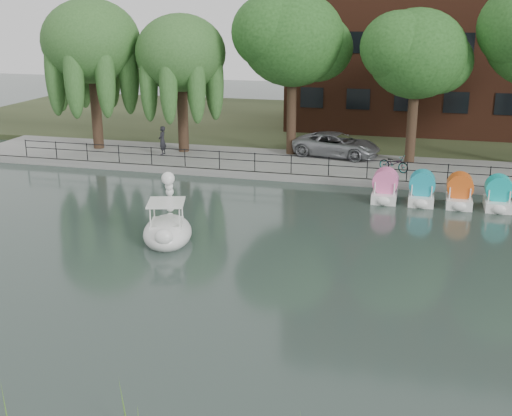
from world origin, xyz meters
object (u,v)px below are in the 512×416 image
at_px(pedestrian, 162,138).
at_px(swan_boat, 167,227).
at_px(minivan, 337,143).
at_px(bicycle, 394,162).

distance_m(pedestrian, swan_boat, 13.87).
xyz_separation_m(minivan, swan_boat, (-4.62, -14.89, -0.65)).
relative_size(minivan, swan_boat, 1.69).
height_order(pedestrian, swan_boat, swan_boat).
xyz_separation_m(bicycle, swan_boat, (-8.11, -12.06, -0.34)).
distance_m(minivan, swan_boat, 15.60).
bearing_deg(swan_boat, minivan, 56.21).
xyz_separation_m(minivan, pedestrian, (-10.12, -2.19, 0.18)).
bearing_deg(minivan, swan_boat, 172.78).
height_order(minivan, swan_boat, swan_boat).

